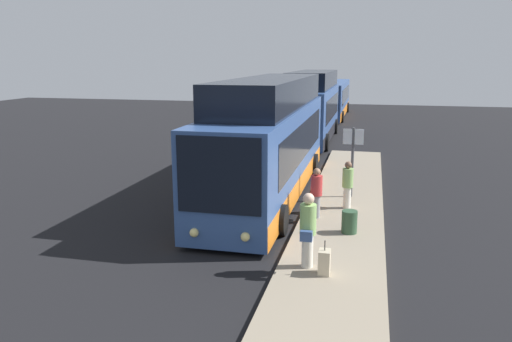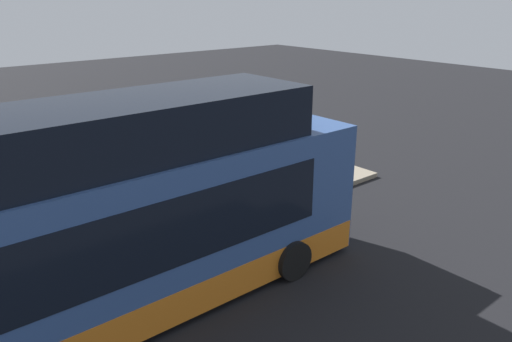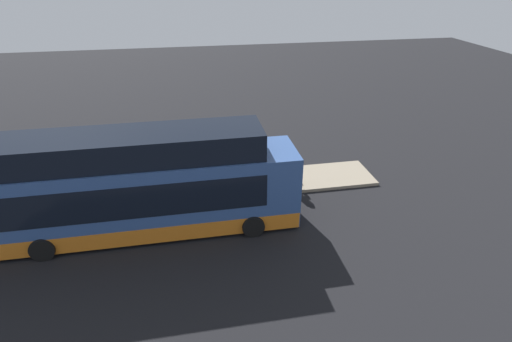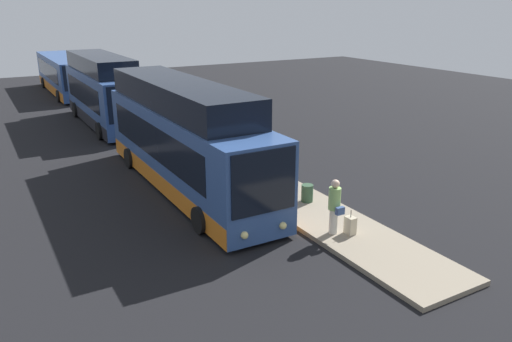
{
  "view_description": "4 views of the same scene",
  "coord_description": "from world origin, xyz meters",
  "px_view_note": "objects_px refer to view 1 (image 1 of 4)",
  "views": [
    {
      "loc": [
        16.64,
        3.65,
        5.02
      ],
      "look_at": [
        3.59,
        0.58,
        1.97
      ],
      "focal_mm": 35.0,
      "sensor_mm": 36.0,
      "label": 1
    },
    {
      "loc": [
        -3.83,
        -8.32,
        6.1
      ],
      "look_at": [
        3.59,
        0.58,
        1.97
      ],
      "focal_mm": 35.0,
      "sensor_mm": 36.0,
      "label": 2
    },
    {
      "loc": [
        0.83,
        -14.23,
        9.94
      ],
      "look_at": [
        3.59,
        0.58,
        1.97
      ],
      "focal_mm": 28.0,
      "sensor_mm": 36.0,
      "label": 3
    },
    {
      "loc": [
        16.99,
        -7.12,
        7.17
      ],
      "look_at": [
        3.59,
        0.58,
        1.97
      ],
      "focal_mm": 35.0,
      "sensor_mm": 36.0,
      "label": 4
    }
  ],
  "objects_px": {
    "passenger_boarding": "(308,228)",
    "trash_bin": "(349,222)",
    "suitcase": "(324,262)",
    "passenger_waiting": "(348,183)",
    "sign_post": "(353,153)",
    "passenger_with_bags": "(316,191)",
    "bus_third": "(331,99)",
    "bus_second": "(312,110)",
    "bus_lead": "(269,144)"
  },
  "relations": [
    {
      "from": "passenger_waiting",
      "to": "sign_post",
      "type": "xyz_separation_m",
      "value": [
        -1.46,
        0.07,
        0.74
      ]
    },
    {
      "from": "passenger_with_bags",
      "to": "bus_lead",
      "type": "bearing_deg",
      "value": 124.95
    },
    {
      "from": "bus_lead",
      "to": "passenger_boarding",
      "type": "distance_m",
      "value": 7.17
    },
    {
      "from": "bus_second",
      "to": "suitcase",
      "type": "relative_size",
      "value": 12.83
    },
    {
      "from": "bus_lead",
      "to": "passenger_boarding",
      "type": "relative_size",
      "value": 6.82
    },
    {
      "from": "bus_second",
      "to": "passenger_boarding",
      "type": "distance_m",
      "value": 19.91
    },
    {
      "from": "passenger_waiting",
      "to": "passenger_with_bags",
      "type": "height_order",
      "value": "passenger_waiting"
    },
    {
      "from": "bus_second",
      "to": "bus_third",
      "type": "bearing_deg",
      "value": 180.0
    },
    {
      "from": "passenger_boarding",
      "to": "trash_bin",
      "type": "bearing_deg",
      "value": -108.01
    },
    {
      "from": "bus_second",
      "to": "trash_bin",
      "type": "bearing_deg",
      "value": 10.49
    },
    {
      "from": "bus_third",
      "to": "passenger_boarding",
      "type": "xyz_separation_m",
      "value": [
        33.17,
        2.32,
        -0.34
      ]
    },
    {
      "from": "sign_post",
      "to": "passenger_with_bags",
      "type": "bearing_deg",
      "value": -19.55
    },
    {
      "from": "bus_lead",
      "to": "bus_third",
      "type": "xyz_separation_m",
      "value": [
        -26.43,
        -0.0,
        -0.44
      ]
    },
    {
      "from": "bus_third",
      "to": "passenger_with_bags",
      "type": "xyz_separation_m",
      "value": [
        29.32,
        2.08,
        -0.48
      ]
    },
    {
      "from": "bus_third",
      "to": "passenger_boarding",
      "type": "distance_m",
      "value": 33.25
    },
    {
      "from": "bus_second",
      "to": "passenger_boarding",
      "type": "xyz_separation_m",
      "value": [
        19.76,
        2.32,
        -0.75
      ]
    },
    {
      "from": "bus_second",
      "to": "trash_bin",
      "type": "distance_m",
      "value": 17.46
    },
    {
      "from": "bus_lead",
      "to": "passenger_with_bags",
      "type": "distance_m",
      "value": 3.68
    },
    {
      "from": "bus_second",
      "to": "passenger_waiting",
      "type": "distance_m",
      "value": 15.01
    },
    {
      "from": "bus_lead",
      "to": "suitcase",
      "type": "distance_m",
      "value": 7.7
    },
    {
      "from": "bus_lead",
      "to": "passenger_boarding",
      "type": "height_order",
      "value": "bus_lead"
    },
    {
      "from": "bus_second",
      "to": "bus_third",
      "type": "height_order",
      "value": "bus_second"
    },
    {
      "from": "passenger_waiting",
      "to": "trash_bin",
      "type": "height_order",
      "value": "passenger_waiting"
    },
    {
      "from": "passenger_waiting",
      "to": "trash_bin",
      "type": "relative_size",
      "value": 2.42
    },
    {
      "from": "bus_third",
      "to": "passenger_boarding",
      "type": "relative_size",
      "value": 6.78
    },
    {
      "from": "passenger_boarding",
      "to": "passenger_with_bags",
      "type": "bearing_deg",
      "value": -86.72
    },
    {
      "from": "bus_lead",
      "to": "sign_post",
      "type": "bearing_deg",
      "value": 86.08
    },
    {
      "from": "bus_second",
      "to": "sign_post",
      "type": "distance_m",
      "value": 13.57
    },
    {
      "from": "bus_third",
      "to": "passenger_with_bags",
      "type": "height_order",
      "value": "bus_third"
    },
    {
      "from": "bus_lead",
      "to": "bus_second",
      "type": "bearing_deg",
      "value": -180.0
    },
    {
      "from": "passenger_waiting",
      "to": "sign_post",
      "type": "relative_size",
      "value": 0.63
    },
    {
      "from": "passenger_boarding",
      "to": "bus_lead",
      "type": "bearing_deg",
      "value": -71.18
    },
    {
      "from": "passenger_waiting",
      "to": "sign_post",
      "type": "distance_m",
      "value": 1.64
    },
    {
      "from": "bus_third",
      "to": "passenger_waiting",
      "type": "bearing_deg",
      "value": 6.03
    },
    {
      "from": "passenger_boarding",
      "to": "trash_bin",
      "type": "xyz_separation_m",
      "value": [
        -2.65,
        0.85,
        -0.66
      ]
    },
    {
      "from": "passenger_boarding",
      "to": "suitcase",
      "type": "height_order",
      "value": "passenger_boarding"
    },
    {
      "from": "passenger_boarding",
      "to": "suitcase",
      "type": "bearing_deg",
      "value": 145.11
    },
    {
      "from": "bus_third",
      "to": "passenger_waiting",
      "type": "distance_m",
      "value": 28.26
    },
    {
      "from": "suitcase",
      "to": "trash_bin",
      "type": "bearing_deg",
      "value": 171.93
    },
    {
      "from": "suitcase",
      "to": "bus_lead",
      "type": "bearing_deg",
      "value": -158.66
    },
    {
      "from": "passenger_waiting",
      "to": "suitcase",
      "type": "bearing_deg",
      "value": -153.02
    },
    {
      "from": "passenger_waiting",
      "to": "passenger_with_bags",
      "type": "xyz_separation_m",
      "value": [
        1.22,
        -0.89,
        -0.01
      ]
    },
    {
      "from": "bus_lead",
      "to": "suitcase",
      "type": "bearing_deg",
      "value": 21.34
    },
    {
      "from": "bus_second",
      "to": "suitcase",
      "type": "height_order",
      "value": "bus_second"
    },
    {
      "from": "passenger_boarding",
      "to": "bus_second",
      "type": "bearing_deg",
      "value": -83.46
    },
    {
      "from": "passenger_with_bags",
      "to": "trash_bin",
      "type": "height_order",
      "value": "passenger_with_bags"
    },
    {
      "from": "bus_lead",
      "to": "bus_second",
      "type": "distance_m",
      "value": 13.02
    },
    {
      "from": "passenger_with_bags",
      "to": "suitcase",
      "type": "height_order",
      "value": "passenger_with_bags"
    },
    {
      "from": "bus_third",
      "to": "sign_post",
      "type": "height_order",
      "value": "bus_third"
    },
    {
      "from": "passenger_with_bags",
      "to": "passenger_boarding",
      "type": "bearing_deg",
      "value": -87.39
    }
  ]
}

